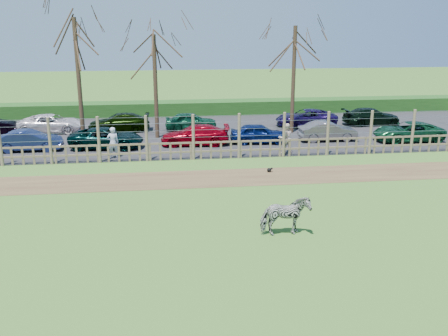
{
  "coord_description": "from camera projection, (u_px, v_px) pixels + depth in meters",
  "views": [
    {
      "loc": [
        -1.53,
        -18.27,
        7.29
      ],
      "look_at": [
        1.0,
        2.5,
        1.1
      ],
      "focal_mm": 40.0,
      "sensor_mm": 36.0,
      "label": 1
    }
  ],
  "objects": [
    {
      "name": "car_10",
      "position": [
        191.0,
        121.0,
        34.42
      ],
      "size": [
        3.54,
        1.47,
        1.2
      ],
      "primitive_type": "imported",
      "rotation": [
        0.0,
        0.0,
        1.59
      ],
      "color": "#0F492E",
      "rests_on": "asphalt"
    },
    {
      "name": "crow",
      "position": [
        269.0,
        170.0,
        24.97
      ],
      "size": [
        0.29,
        0.21,
        0.23
      ],
      "color": "black",
      "rests_on": "ground"
    },
    {
      "name": "car_5",
      "position": [
        328.0,
        131.0,
        31.25
      ],
      "size": [
        3.64,
        1.28,
        1.2
      ],
      "primitive_type": "imported",
      "rotation": [
        0.0,
        0.0,
        1.57
      ],
      "color": "#5F595D",
      "rests_on": "asphalt"
    },
    {
      "name": "hedge",
      "position": [
        183.0,
        108.0,
        39.95
      ],
      "size": [
        46.0,
        2.0,
        1.1
      ],
      "primitive_type": "cube",
      "color": "#1E4716",
      "rests_on": "ground"
    },
    {
      "name": "car_12",
      "position": [
        306.0,
        118.0,
        35.55
      ],
      "size": [
        4.43,
        2.24,
        1.2
      ],
      "primitive_type": "imported",
      "rotation": [
        0.0,
        0.0,
        4.65
      ],
      "color": "#1A0E41",
      "rests_on": "asphalt"
    },
    {
      "name": "fence",
      "position": [
        193.0,
        145.0,
        27.02
      ],
      "size": [
        30.16,
        0.16,
        2.5
      ],
      "color": "brown",
      "rests_on": "ground"
    },
    {
      "name": "car_3",
      "position": [
        195.0,
        135.0,
        30.2
      ],
      "size": [
        4.24,
        1.95,
        1.2
      ],
      "primitive_type": "imported",
      "rotation": [
        0.0,
        0.0,
        4.65
      ],
      "color": "#940211",
      "rests_on": "asphalt"
    },
    {
      "name": "car_4",
      "position": [
        259.0,
        133.0,
        30.64
      ],
      "size": [
        3.63,
        1.7,
        1.2
      ],
      "primitive_type": "imported",
      "rotation": [
        0.0,
        0.0,
        1.49
      ],
      "color": "#091751",
      "rests_on": "asphalt"
    },
    {
      "name": "ground",
      "position": [
        206.0,
        213.0,
        19.64
      ],
      "size": [
        120.0,
        120.0,
        0.0
      ],
      "primitive_type": "plane",
      "color": "olive",
      "rests_on": "ground"
    },
    {
      "name": "visitor_a",
      "position": [
        113.0,
        143.0,
        27.23
      ],
      "size": [
        0.69,
        0.52,
        1.72
      ],
      "primitive_type": "imported",
      "rotation": [
        0.0,
        0.0,
        3.32
      ],
      "color": "silver",
      "rests_on": "asphalt"
    },
    {
      "name": "tree_right",
      "position": [
        294.0,
        54.0,
        32.29
      ],
      "size": [
        4.8,
        4.8,
        7.35
      ],
      "color": "#3D2B1E",
      "rests_on": "ground"
    },
    {
      "name": "asphalt",
      "position": [
        188.0,
        134.0,
        33.43
      ],
      "size": [
        44.0,
        13.0,
        0.04
      ],
      "primitive_type": "cube",
      "color": "#232326",
      "rests_on": "ground"
    },
    {
      "name": "tree_mid",
      "position": [
        155.0,
        61.0,
        30.87
      ],
      "size": [
        4.8,
        4.8,
        6.83
      ],
      "color": "#3D2B1E",
      "rests_on": "ground"
    },
    {
      "name": "tree_left",
      "position": [
        76.0,
        50.0,
        29.19
      ],
      "size": [
        4.8,
        4.8,
        7.88
      ],
      "color": "#3D2B1E",
      "rests_on": "ground"
    },
    {
      "name": "car_13",
      "position": [
        371.0,
        116.0,
        36.05
      ],
      "size": [
        4.22,
        1.9,
        1.2
      ],
      "primitive_type": "imported",
      "rotation": [
        0.0,
        0.0,
        1.62
      ],
      "color": "black",
      "rests_on": "asphalt"
    },
    {
      "name": "zebra",
      "position": [
        285.0,
        216.0,
        17.46
      ],
      "size": [
        1.75,
        0.89,
        1.44
      ],
      "primitive_type": "imported",
      "rotation": [
        0.0,
        0.0,
        1.63
      ],
      "color": "gray",
      "rests_on": "ground"
    },
    {
      "name": "car_1",
      "position": [
        30.0,
        141.0,
        28.82
      ],
      "size": [
        3.67,
        1.34,
        1.2
      ],
      "primitive_type": "imported",
      "rotation": [
        0.0,
        0.0,
        1.59
      ],
      "color": "navy",
      "rests_on": "asphalt"
    },
    {
      "name": "car_9",
      "position": [
        119.0,
        122.0,
        33.98
      ],
      "size": [
        4.16,
        1.75,
        1.2
      ],
      "primitive_type": "imported",
      "rotation": [
        0.0,
        0.0,
        4.7
      ],
      "color": "black",
      "rests_on": "asphalt"
    },
    {
      "name": "dirt_strip",
      "position": [
        198.0,
        179.0,
        23.92
      ],
      "size": [
        34.0,
        2.8,
        0.01
      ],
      "primitive_type": "cube",
      "color": "brown",
      "rests_on": "ground"
    },
    {
      "name": "car_8",
      "position": [
        52.0,
        123.0,
        33.64
      ],
      "size": [
        4.39,
        2.15,
        1.2
      ],
      "primitive_type": "imported",
      "rotation": [
        0.0,
        0.0,
        1.53
      ],
      "color": "silver",
      "rests_on": "asphalt"
    },
    {
      "name": "visitor_b",
      "position": [
        286.0,
        138.0,
        28.21
      ],
      "size": [
        0.85,
        0.67,
        1.72
      ],
      "primitive_type": "imported",
      "rotation": [
        0.0,
        0.0,
        3.17
      ],
      "color": "beige",
      "rests_on": "asphalt"
    },
    {
      "name": "car_6",
      "position": [
        408.0,
        132.0,
        31.13
      ],
      "size": [
        4.33,
        2.03,
        1.2
      ],
      "primitive_type": "imported",
      "rotation": [
        0.0,
        0.0,
        4.7
      ],
      "color": "#104324",
      "rests_on": "asphalt"
    },
    {
      "name": "car_2",
      "position": [
        106.0,
        138.0,
        29.44
      ],
      "size": [
        4.52,
        2.47,
        1.2
      ],
      "primitive_type": "imported",
      "rotation": [
        0.0,
        0.0,
        1.46
      ],
      "color": "black",
      "rests_on": "asphalt"
    }
  ]
}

